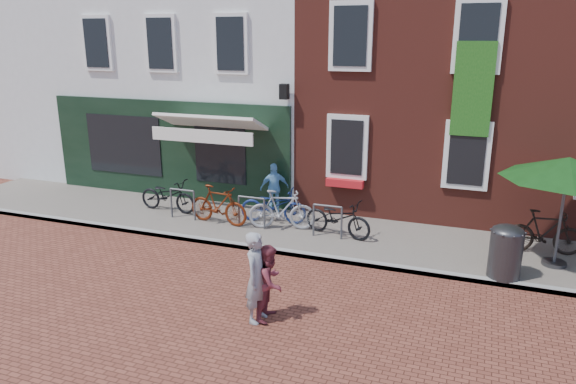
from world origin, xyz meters
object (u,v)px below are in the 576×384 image
(parasol, at_px, (569,164))
(cafe_person, at_px, (274,188))
(boy, at_px, (270,282))
(bicycle_4, at_px, (338,218))
(bicycle_3, at_px, (282,210))
(bicycle_5, at_px, (544,232))
(bicycle_1, at_px, (218,205))
(bicycle_2, at_px, (273,206))
(litter_bin, at_px, (506,249))
(bicycle_0, at_px, (168,195))
(woman, at_px, (257,277))

(parasol, xyz_separation_m, cafe_person, (-6.94, 1.30, -1.53))
(boy, xyz_separation_m, bicycle_4, (0.13, 4.09, -0.13))
(bicycle_3, xyz_separation_m, bicycle_5, (6.07, 0.54, 0.00))
(bicycle_5, bearing_deg, parasol, -169.66)
(bicycle_1, distance_m, bicycle_2, 1.42)
(litter_bin, xyz_separation_m, bicycle_5, (0.84, 1.61, -0.10))
(cafe_person, bearing_deg, boy, 75.51)
(litter_bin, height_order, bicycle_2, litter_bin)
(litter_bin, height_order, bicycle_5, litter_bin)
(bicycle_0, distance_m, bicycle_2, 3.11)
(bicycle_1, height_order, bicycle_3, same)
(woman, bearing_deg, bicycle_3, 19.64)
(woman, xyz_separation_m, boy, (0.17, 0.15, -0.13))
(bicycle_3, bearing_deg, boy, -176.93)
(cafe_person, height_order, bicycle_2, cafe_person)
(parasol, height_order, bicycle_3, parasol)
(litter_bin, relative_size, bicycle_5, 0.70)
(boy, distance_m, bicycle_1, 4.90)
(woman, distance_m, bicycle_1, 4.93)
(boy, distance_m, bicycle_2, 4.78)
(litter_bin, bearing_deg, bicycle_2, 165.29)
(woman, relative_size, bicycle_4, 0.94)
(boy, relative_size, cafe_person, 0.99)
(bicycle_2, relative_size, bicycle_5, 1.03)
(bicycle_0, bearing_deg, boy, -128.52)
(parasol, relative_size, bicycle_3, 1.57)
(parasol, height_order, bicycle_4, parasol)
(boy, height_order, bicycle_0, boy)
(bicycle_4, bearing_deg, bicycle_0, 100.13)
(bicycle_4, xyz_separation_m, bicycle_5, (4.62, 0.51, 0.05))
(cafe_person, relative_size, bicycle_3, 0.81)
(woman, relative_size, bicycle_0, 0.94)
(cafe_person, xyz_separation_m, bicycle_1, (-1.00, -1.41, -0.18))
(woman, bearing_deg, bicycle_1, 39.51)
(woman, xyz_separation_m, bicycle_3, (-1.15, 4.21, -0.21))
(litter_bin, distance_m, bicycle_2, 5.80)
(litter_bin, height_order, bicycle_3, litter_bin)
(bicycle_3, bearing_deg, bicycle_0, 70.85)
(parasol, distance_m, boy, 6.55)
(woman, height_order, bicycle_5, woman)
(woman, xyz_separation_m, bicycle_4, (0.30, 4.24, -0.26))
(parasol, xyz_separation_m, bicycle_5, (-0.19, 0.61, -1.71))
(bicycle_3, distance_m, bicycle_4, 1.45)
(cafe_person, distance_m, bicycle_4, 2.46)
(boy, bearing_deg, bicycle_4, -1.39)
(litter_bin, height_order, bicycle_0, litter_bin)
(litter_bin, height_order, cafe_person, cafe_person)
(bicycle_1, bearing_deg, bicycle_0, 82.49)
(woman, relative_size, bicycle_1, 0.97)
(litter_bin, relative_size, boy, 0.86)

